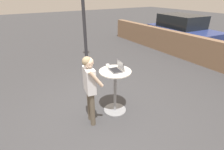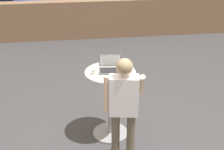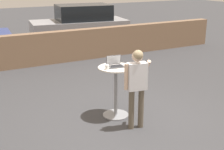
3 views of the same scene
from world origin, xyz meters
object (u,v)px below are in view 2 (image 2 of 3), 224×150
at_px(standing_person, 124,101).
at_px(coffee_mug, 95,71).
at_px(laptop, 110,67).
at_px(cafe_table, 110,97).

bearing_deg(standing_person, coffee_mug, 116.64).
bearing_deg(laptop, standing_person, -84.14).
bearing_deg(laptop, cafe_table, -97.00).
height_order(laptop, coffee_mug, laptop).
bearing_deg(standing_person, laptop, 95.86).
distance_m(laptop, standing_person, 0.74).
bearing_deg(coffee_mug, standing_person, -63.36).
bearing_deg(laptop, coffee_mug, -156.03).
distance_m(coffee_mug, standing_person, 0.71).
relative_size(cafe_table, laptop, 3.07).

